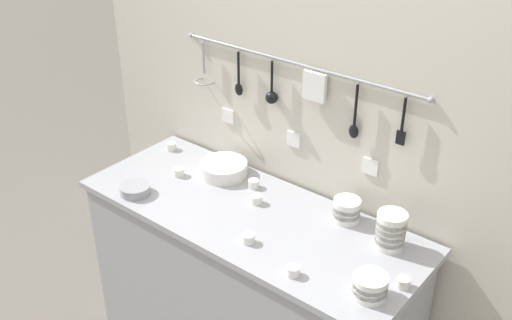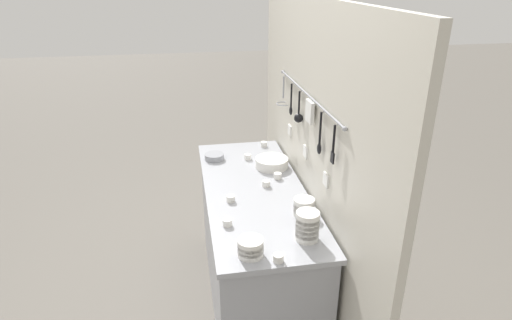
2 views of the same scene
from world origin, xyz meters
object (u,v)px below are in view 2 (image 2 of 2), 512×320
at_px(bowl_stack_tall_left, 251,247).
at_px(cup_front_right, 278,258).
at_px(cup_by_caddy, 278,176).
at_px(plate_stack, 272,163).
at_px(cup_back_right, 227,222).
at_px(cup_back_left, 264,144).
at_px(bowl_stack_nested_right, 307,226).
at_px(bowl_stack_wide_centre, 304,207).
at_px(cup_centre, 231,199).
at_px(cup_front_left, 248,157).
at_px(cup_edge_far, 266,183).
at_px(steel_mixing_bowl, 214,157).

bearing_deg(bowl_stack_tall_left, cup_front_right, 59.15).
height_order(cup_front_right, cup_by_caddy, same).
bearing_deg(plate_stack, cup_back_right, -29.32).
xyz_separation_m(cup_back_left, cup_back_right, (1.06, -0.40, 0.00)).
relative_size(bowl_stack_nested_right, cup_by_caddy, 3.06).
distance_m(bowl_stack_wide_centre, cup_centre, 0.44).
bearing_deg(cup_back_left, cup_front_left, -36.05).
bearing_deg(cup_front_right, cup_edge_far, 173.01).
bearing_deg(steel_mixing_bowl, bowl_stack_tall_left, 3.54).
bearing_deg(plate_stack, cup_front_right, -10.25).
distance_m(plate_stack, cup_front_right, 1.05).
height_order(bowl_stack_wide_centre, steel_mixing_bowl, bowl_stack_wide_centre).
height_order(cup_back_right, cup_front_right, same).
relative_size(bowl_stack_wide_centre, cup_centre, 2.29).
bearing_deg(cup_front_left, bowl_stack_nested_right, 7.49).
distance_m(steel_mixing_bowl, cup_edge_far, 0.55).
bearing_deg(cup_front_left, plate_stack, 41.92).
height_order(plate_stack, cup_back_left, plate_stack).
relative_size(plate_stack, cup_front_right, 4.49).
distance_m(steel_mixing_bowl, cup_front_right, 1.24).
bearing_deg(cup_back_right, cup_back_left, 159.24).
relative_size(cup_front_left, cup_front_right, 1.00).
relative_size(cup_back_left, cup_by_caddy, 1.00).
bearing_deg(cup_front_left, bowl_stack_wide_centre, 12.85).
xyz_separation_m(bowl_stack_wide_centre, cup_edge_far, (-0.37, -0.14, -0.03)).
relative_size(cup_edge_far, cup_front_right, 1.00).
bearing_deg(plate_stack, cup_back_left, 177.36).
bearing_deg(cup_front_right, bowl_stack_wide_centre, 148.91).
bearing_deg(bowl_stack_tall_left, cup_edge_far, 162.80).
height_order(steel_mixing_bowl, cup_centre, steel_mixing_bowl).
bearing_deg(cup_back_right, cup_edge_far, 144.50).
bearing_deg(cup_back_left, cup_edge_far, -9.66).
bearing_deg(bowl_stack_tall_left, plate_stack, 162.36).
height_order(plate_stack, cup_edge_far, plate_stack).
xyz_separation_m(bowl_stack_tall_left, cup_centre, (-0.53, -0.03, -0.02)).
bearing_deg(cup_front_right, bowl_stack_nested_right, 130.21).
xyz_separation_m(cup_front_right, cup_centre, (-0.60, -0.15, 0.00)).
relative_size(cup_front_right, cup_by_caddy, 1.00).
xyz_separation_m(cup_back_left, cup_front_right, (1.41, -0.20, 0.00)).
xyz_separation_m(bowl_stack_tall_left, cup_edge_far, (-0.68, 0.21, -0.02)).
distance_m(bowl_stack_wide_centre, cup_front_left, 0.83).
bearing_deg(cup_back_left, bowl_stack_nested_right, -1.03).
xyz_separation_m(bowl_stack_nested_right, cup_edge_far, (-0.60, -0.09, -0.06)).
bearing_deg(bowl_stack_nested_right, cup_back_left, 178.97).
bearing_deg(bowl_stack_wide_centre, steel_mixing_bowl, -153.69).
relative_size(bowl_stack_tall_left, cup_back_left, 2.47).
distance_m(bowl_stack_wide_centre, cup_back_right, 0.43).
bearing_deg(cup_front_right, cup_centre, -166.01).
relative_size(plate_stack, cup_centre, 4.49).
relative_size(steel_mixing_bowl, cup_front_right, 2.73).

